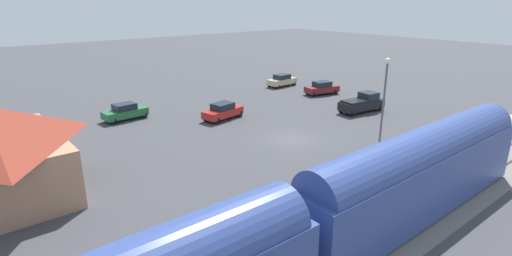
{
  "coord_description": "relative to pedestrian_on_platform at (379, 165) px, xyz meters",
  "views": [
    {
      "loc": [
        -23.96,
        23.8,
        12.04
      ],
      "look_at": [
        2.17,
        2.36,
        1.0
      ],
      "focal_mm": 27.76,
      "sensor_mm": 36.0,
      "label": 1
    }
  ],
  "objects": [
    {
      "name": "railway_track",
      "position": [
        -3.94,
        -1.52,
        -1.19
      ],
      "size": [
        4.8,
        70.0,
        0.3
      ],
      "color": "slate",
      "rests_on": "ground"
    },
    {
      "name": "platform",
      "position": [
        0.06,
        -1.52,
        -1.13
      ],
      "size": [
        3.2,
        46.0,
        0.3
      ],
      "color": "#A8A399",
      "rests_on": "ground"
    },
    {
      "name": "light_pole_near_platform",
      "position": [
        2.86,
        -4.3,
        3.64
      ],
      "size": [
        0.44,
        0.44,
        7.84
      ],
      "color": "#515156",
      "rests_on": "ground"
    },
    {
      "name": "pickup_black",
      "position": [
        11.59,
        -13.96,
        -0.25
      ],
      "size": [
        2.62,
        5.6,
        2.14
      ],
      "color": "black",
      "rests_on": "ground"
    },
    {
      "name": "ground_plane",
      "position": [
        10.06,
        -1.52,
        -1.28
      ],
      "size": [
        200.0,
        200.0,
        0.0
      ],
      "primitive_type": "plane",
      "color": "#424247"
    },
    {
      "name": "pedestrian_on_platform",
      "position": [
        0.0,
        0.0,
        0.0
      ],
      "size": [
        0.36,
        0.36,
        1.71
      ],
      "color": "#333338",
      "rests_on": "platform"
    },
    {
      "name": "sedan_green",
      "position": [
        25.43,
        7.68,
        -0.4
      ],
      "size": [
        2.15,
        4.62,
        1.74
      ],
      "color": "#236638",
      "rests_on": "ground"
    },
    {
      "name": "sedan_tan",
      "position": [
        27.34,
        -16.41,
        -0.4
      ],
      "size": [
        2.05,
        4.58,
        1.74
      ],
      "color": "#C6B284",
      "rests_on": "ground"
    },
    {
      "name": "sedan_red",
      "position": [
        19.17,
        -0.35,
        -0.4
      ],
      "size": [
        2.65,
        4.76,
        1.74
      ],
      "color": "red",
      "rests_on": "ground"
    },
    {
      "name": "sedan_maroon",
      "position": [
        20.19,
        -16.96,
        -0.4
      ],
      "size": [
        2.79,
        4.8,
        1.74
      ],
      "color": "maroon",
      "rests_on": "ground"
    }
  ]
}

